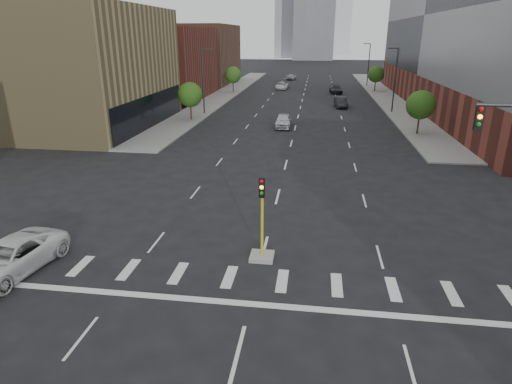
% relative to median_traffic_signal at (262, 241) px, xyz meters
% --- Properties ---
extents(sidewalk_left_far, '(5.00, 92.00, 0.15)m').
position_rel_median_traffic_signal_xyz_m(sidewalk_left_far, '(-15.00, 65.03, -0.90)').
color(sidewalk_left_far, gray).
rests_on(sidewalk_left_far, ground).
extents(sidewalk_right_far, '(5.00, 92.00, 0.15)m').
position_rel_median_traffic_signal_xyz_m(sidewalk_right_far, '(15.00, 65.03, -0.90)').
color(sidewalk_right_far, gray).
rests_on(sidewalk_right_far, ground).
extents(building_left_mid, '(20.00, 24.00, 14.00)m').
position_rel_median_traffic_signal_xyz_m(building_left_mid, '(-27.50, 31.03, 6.03)').
color(building_left_mid, '#918052').
rests_on(building_left_mid, ground).
extents(building_left_far_a, '(20.00, 22.00, 12.00)m').
position_rel_median_traffic_signal_xyz_m(building_left_far_a, '(-27.50, 57.03, 5.03)').
color(building_left_far_a, brown).
rests_on(building_left_far_a, ground).
extents(building_left_far_b, '(20.00, 24.00, 13.00)m').
position_rel_median_traffic_signal_xyz_m(building_left_far_b, '(-27.50, 83.03, 5.53)').
color(building_left_far_b, brown).
rests_on(building_left_far_b, ground).
extents(building_right_main, '(24.00, 70.00, 22.00)m').
position_rel_median_traffic_signal_xyz_m(building_right_main, '(29.50, 51.03, 10.03)').
color(building_right_main, brown).
rests_on(building_right_main, ground).
extents(tower_mid, '(18.00, 18.00, 44.00)m').
position_rel_median_traffic_signal_xyz_m(tower_mid, '(0.00, 191.03, 21.03)').
color(tower_mid, slate).
rests_on(tower_mid, ground).
extents(median_traffic_signal, '(1.20, 1.20, 4.40)m').
position_rel_median_traffic_signal_xyz_m(median_traffic_signal, '(0.00, 0.00, 0.00)').
color(median_traffic_signal, '#999993').
rests_on(median_traffic_signal, ground).
extents(streetlight_right_a, '(1.60, 0.22, 9.07)m').
position_rel_median_traffic_signal_xyz_m(streetlight_right_a, '(13.41, 46.03, 4.04)').
color(streetlight_right_a, '#2D2D30').
rests_on(streetlight_right_a, ground).
extents(streetlight_right_b, '(1.60, 0.22, 9.07)m').
position_rel_median_traffic_signal_xyz_m(streetlight_right_b, '(13.41, 81.03, 4.04)').
color(streetlight_right_b, '#2D2D30').
rests_on(streetlight_right_b, ground).
extents(streetlight_left, '(1.60, 0.22, 9.07)m').
position_rel_median_traffic_signal_xyz_m(streetlight_left, '(-13.41, 41.03, 4.04)').
color(streetlight_left, '#2D2D30').
rests_on(streetlight_left, ground).
extents(tree_left_near, '(3.20, 3.20, 4.85)m').
position_rel_median_traffic_signal_xyz_m(tree_left_near, '(-14.00, 36.03, 2.42)').
color(tree_left_near, '#382619').
rests_on(tree_left_near, ground).
extents(tree_left_far, '(3.20, 3.20, 4.85)m').
position_rel_median_traffic_signal_xyz_m(tree_left_far, '(-14.00, 66.03, 2.42)').
color(tree_left_far, '#382619').
rests_on(tree_left_far, ground).
extents(tree_right_near, '(3.20, 3.20, 4.85)m').
position_rel_median_traffic_signal_xyz_m(tree_right_near, '(14.00, 31.03, 2.42)').
color(tree_right_near, '#382619').
rests_on(tree_right_near, ground).
extents(tree_right_far, '(3.20, 3.20, 4.85)m').
position_rel_median_traffic_signal_xyz_m(tree_right_far, '(14.00, 71.03, 2.42)').
color(tree_right_far, '#382619').
rests_on(tree_right_far, ground).
extents(car_near_left, '(2.04, 4.91, 1.66)m').
position_rel_median_traffic_signal_xyz_m(car_near_left, '(-1.50, 33.12, -0.14)').
color(car_near_left, silver).
rests_on(car_near_left, ground).
extents(car_mid_right, '(2.09, 4.89, 1.57)m').
position_rel_median_traffic_signal_xyz_m(car_mid_right, '(6.27, 49.90, -0.19)').
color(car_mid_right, '#212227').
rests_on(car_mid_right, ground).
extents(car_far_left, '(2.62, 5.35, 1.46)m').
position_rel_median_traffic_signal_xyz_m(car_far_left, '(-4.85, 72.71, -0.24)').
color(car_far_left, silver).
rests_on(car_far_left, ground).
extents(car_deep_right, '(2.50, 5.44, 1.54)m').
position_rel_median_traffic_signal_xyz_m(car_deep_right, '(6.12, 67.32, -0.20)').
color(car_deep_right, black).
rests_on(car_deep_right, ground).
extents(car_distant, '(2.43, 4.54, 1.47)m').
position_rel_median_traffic_signal_xyz_m(car_distant, '(-4.09, 93.20, -0.24)').
color(car_distant, '#ADACB1').
rests_on(car_distant, ground).
extents(parked_minivan, '(3.48, 6.08, 1.60)m').
position_rel_median_traffic_signal_xyz_m(parked_minivan, '(-11.70, -2.97, -0.18)').
color(parked_minivan, silver).
rests_on(parked_minivan, ground).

